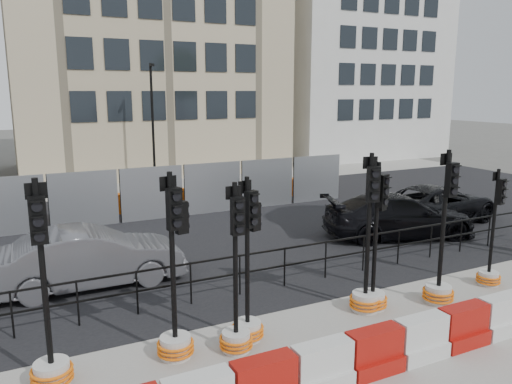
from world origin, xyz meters
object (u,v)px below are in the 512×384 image
traffic_signal_h (490,262)px  traffic_signal_d (248,303)px  traffic_signal_a (50,346)px  car_c (399,216)px

traffic_signal_h → traffic_signal_d: bearing=167.4°
traffic_signal_a → traffic_signal_h: 10.04m
traffic_signal_a → traffic_signal_h: (10.04, -0.17, -0.11)m
car_c → traffic_signal_d: bearing=135.9°
traffic_signal_a → car_c: 11.65m
traffic_signal_a → traffic_signal_d: bearing=1.9°
traffic_signal_h → car_c: bearing=66.7°
traffic_signal_a → traffic_signal_d: size_ratio=1.08×
traffic_signal_d → traffic_signal_h: 6.52m
car_c → traffic_signal_a: bearing=127.4°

